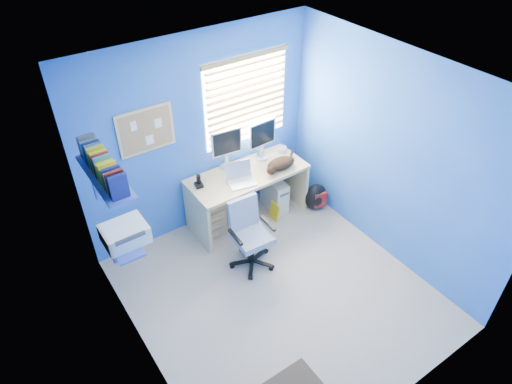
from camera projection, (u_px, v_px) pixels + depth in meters
floor at (278, 292)px, 5.13m from camera, size 3.00×3.20×0.00m
ceiling at (287, 85)px, 3.60m from camera, size 3.00×3.20×0.00m
wall_back at (200, 136)px, 5.40m from camera, size 3.00×0.01×2.50m
wall_front at (414, 322)px, 3.32m from camera, size 3.00×0.01×2.50m
wall_left at (134, 274)px, 3.69m from camera, size 0.01×3.20×2.50m
wall_right at (390, 158)px, 5.03m from camera, size 0.01×3.20×2.50m
desk at (248, 196)px, 5.91m from camera, size 1.52×0.65×0.74m
laptop at (242, 176)px, 5.45m from camera, size 0.38×0.32×0.22m
monitor_left at (226, 149)px, 5.63m from camera, size 0.41×0.16×0.54m
monitor_right at (261, 140)px, 5.79m from camera, size 0.41×0.14×0.54m
phone at (199, 180)px, 5.42m from camera, size 0.11×0.12×0.17m
mug at (261, 152)px, 5.98m from camera, size 0.10×0.09×0.10m
cd_spindle at (282, 149)px, 6.06m from camera, size 0.13×0.13×0.07m
cat at (281, 164)px, 5.73m from camera, size 0.44×0.32×0.14m
tower_pc at (274, 194)px, 6.19m from camera, size 0.21×0.45×0.45m
drawer_boxes at (209, 216)px, 5.75m from camera, size 0.35×0.28×0.54m
yellow_book at (275, 211)px, 6.06m from camera, size 0.03×0.17×0.24m
backpack at (315, 196)px, 6.20m from camera, size 0.37×0.32×0.38m
office_chair at (250, 242)px, 5.31m from camera, size 0.52×0.52×0.86m
window_blinds at (247, 100)px, 5.49m from camera, size 1.15×0.05×1.10m
corkboard at (146, 130)px, 4.91m from camera, size 0.64×0.02×0.52m
wall_shelves at (113, 202)px, 4.13m from camera, size 0.42×0.90×1.05m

